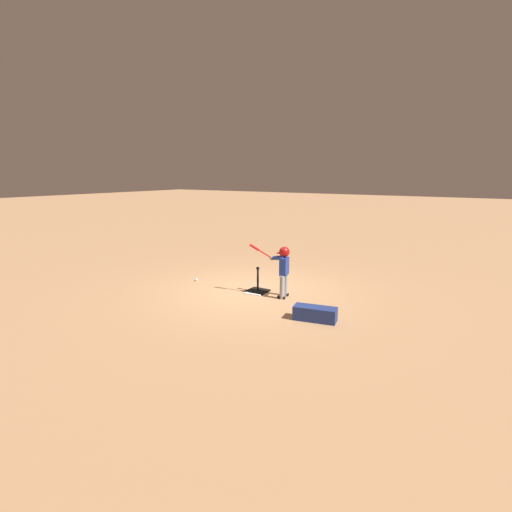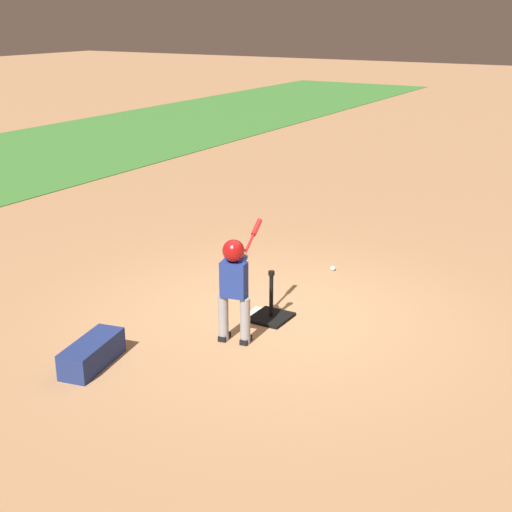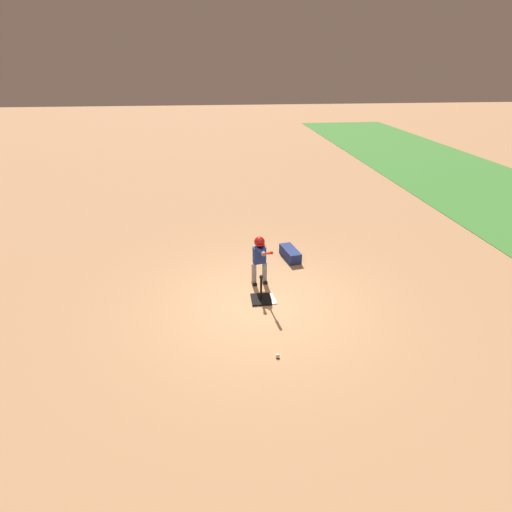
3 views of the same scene
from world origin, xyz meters
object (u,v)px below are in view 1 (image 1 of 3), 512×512
at_px(batting_tee, 258,289).
at_px(equipment_bag, 315,314).
at_px(batter_child, 283,265).
at_px(baseball, 196,280).

xyz_separation_m(batting_tee, equipment_bag, (-2.00, 1.03, 0.07)).
bearing_deg(equipment_bag, batter_child, -48.70).
height_order(batter_child, baseball, batter_child).
xyz_separation_m(batter_child, baseball, (2.65, 0.01, -0.73)).
bearing_deg(batter_child, baseball, 0.13).
height_order(baseball, equipment_bag, equipment_bag).
xyz_separation_m(batting_tee, baseball, (1.93, 0.06, -0.03)).
bearing_deg(baseball, batting_tee, -178.11).
relative_size(baseball, equipment_bag, 0.09).
xyz_separation_m(baseball, equipment_bag, (-3.93, 0.97, 0.10)).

